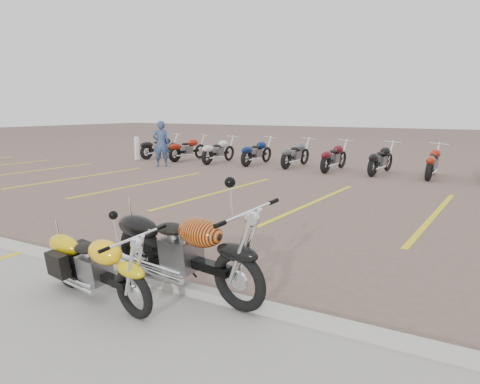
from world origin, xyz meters
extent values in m
plane|color=#6F584F|center=(0.00, 0.00, 0.00)|extent=(100.00, 100.00, 0.00)
cube|color=#ADAAA3|center=(0.00, -2.00, 0.06)|extent=(60.00, 0.18, 0.12)
torus|color=black|center=(0.84, -2.81, 0.28)|extent=(0.58, 0.20, 0.57)
torus|color=black|center=(-0.51, -2.57, 0.28)|extent=(0.62, 0.26, 0.61)
cube|color=black|center=(0.17, -2.69, 0.33)|extent=(1.14, 0.31, 0.09)
cube|color=slate|center=(0.12, -2.69, 0.39)|extent=(0.41, 0.33, 0.30)
ellipsoid|color=yellow|center=(0.41, -2.74, 0.65)|extent=(0.55, 0.37, 0.26)
ellipsoid|color=black|center=(0.01, -2.67, 0.62)|extent=(0.38, 0.29, 0.11)
torus|color=black|center=(1.69, -2.10, 0.35)|extent=(0.72, 0.23, 0.71)
torus|color=black|center=(0.02, -1.83, 0.35)|extent=(0.77, 0.30, 0.75)
cube|color=black|center=(0.86, -1.96, 0.41)|extent=(1.42, 0.35, 0.11)
cube|color=slate|center=(0.80, -1.96, 0.48)|extent=(0.50, 0.39, 0.37)
ellipsoid|color=black|center=(1.16, -2.01, 0.81)|extent=(0.68, 0.44, 0.33)
ellipsoid|color=black|center=(0.66, -1.93, 0.76)|extent=(0.46, 0.35, 0.13)
imported|color=navy|center=(-7.79, 7.60, 0.88)|extent=(0.76, 0.74, 1.76)
cube|color=white|center=(-10.35, 8.94, 0.50)|extent=(0.19, 0.19, 1.00)
camera|label=1|loc=(4.19, -6.23, 2.21)|focal=35.00mm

